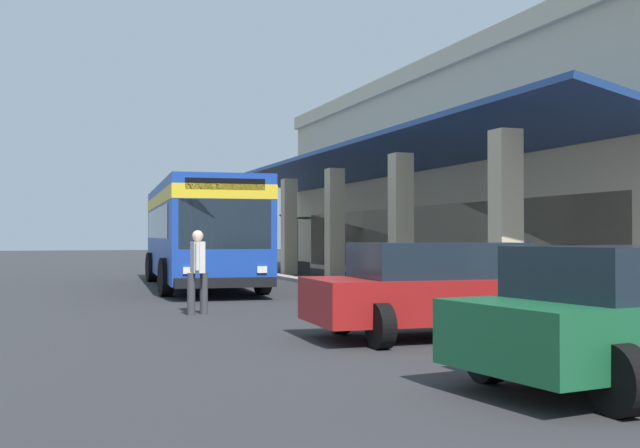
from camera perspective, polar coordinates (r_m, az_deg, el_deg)
ground at (r=30.25m, az=7.67°, el=-3.83°), size 120.00×120.00×0.00m
curb_strip at (r=26.50m, az=-1.27°, el=-4.13°), size 31.55×0.50×0.12m
plaza_building at (r=30.94m, az=15.94°, el=3.36°), size 26.59×14.59×7.65m
transit_bus at (r=24.47m, az=-8.79°, el=-0.19°), size 11.37×3.38×3.34m
parked_sedan_red at (r=12.37m, az=9.16°, el=-4.67°), size 2.58×4.48×1.47m
pedestrian at (r=15.86m, az=-8.90°, el=-3.12°), size 0.68×0.45×1.69m
potted_palm at (r=32.22m, az=-1.75°, el=-2.67°), size 1.58×1.57×2.50m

